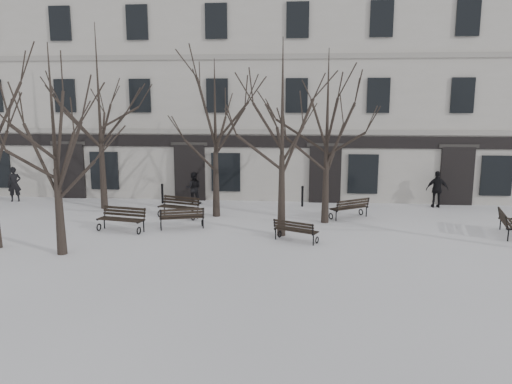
# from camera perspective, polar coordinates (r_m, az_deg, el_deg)

# --- Properties ---
(ground) EXTENTS (100.00, 100.00, 0.00)m
(ground) POSITION_cam_1_polar(r_m,az_deg,el_deg) (18.27, -2.19, -5.95)
(ground) COLOR white
(ground) RESTS_ON ground
(building) EXTENTS (40.40, 10.20, 11.40)m
(building) POSITION_cam_1_polar(r_m,az_deg,el_deg) (30.43, 0.94, 11.08)
(building) COLOR #B8B3AB
(building) RESTS_ON ground
(tree_1) EXTENTS (4.87, 4.87, 6.96)m
(tree_1) POSITION_cam_1_polar(r_m,az_deg,el_deg) (17.61, -22.17, 7.08)
(tree_1) COLOR black
(tree_1) RESTS_ON ground
(tree_2) EXTENTS (5.19, 5.19, 7.42)m
(tree_2) POSITION_cam_1_polar(r_m,az_deg,el_deg) (18.75, 3.03, 8.85)
(tree_2) COLOR black
(tree_2) RESTS_ON ground
(tree_4) EXTENTS (6.08, 6.08, 8.68)m
(tree_4) POSITION_cam_1_polar(r_m,az_deg,el_deg) (24.80, -17.57, 10.57)
(tree_4) COLOR black
(tree_4) RESTS_ON ground
(tree_5) EXTENTS (4.86, 4.86, 6.94)m
(tree_5) POSITION_cam_1_polar(r_m,az_deg,el_deg) (22.08, -4.70, 8.27)
(tree_5) COLOR black
(tree_5) RESTS_ON ground
(tree_6) EXTENTS (5.07, 5.07, 7.24)m
(tree_6) POSITION_cam_1_polar(r_m,az_deg,el_deg) (21.01, 8.17, 8.61)
(tree_6) COLOR black
(tree_6) RESTS_ON ground
(bench_0) EXTENTS (1.99, 1.07, 0.96)m
(bench_0) POSITION_cam_1_polar(r_m,az_deg,el_deg) (20.60, -15.09, -2.92)
(bench_0) COLOR black
(bench_0) RESTS_ON ground
(bench_1) EXTENTS (1.88, 1.14, 0.90)m
(bench_1) POSITION_cam_1_polar(r_m,az_deg,el_deg) (20.48, -8.47, -2.85)
(bench_1) COLOR black
(bench_1) RESTS_ON ground
(bench_2) EXTENTS (1.71, 1.23, 0.83)m
(bench_2) POSITION_cam_1_polar(r_m,az_deg,el_deg) (18.47, 4.53, -4.35)
(bench_2) COLOR black
(bench_2) RESTS_ON ground
(bench_3) EXTENTS (1.94, 1.22, 0.93)m
(bench_3) POSITION_cam_1_polar(r_m,az_deg,el_deg) (22.48, -8.79, -1.63)
(bench_3) COLOR black
(bench_3) RESTS_ON ground
(bench_4) EXTENTS (1.83, 1.54, 0.91)m
(bench_4) POSITION_cam_1_polar(r_m,az_deg,el_deg) (22.44, 10.69, -1.74)
(bench_4) COLOR black
(bench_4) RESTS_ON ground
(bench_5) EXTENTS (1.06, 1.98, 0.95)m
(bench_5) POSITION_cam_1_polar(r_m,az_deg,el_deg) (21.56, 26.87, -3.13)
(bench_5) COLOR black
(bench_5) RESTS_ON ground
(bollard_a) EXTENTS (0.13, 0.13, 1.03)m
(bollard_a) POSITION_cam_1_polar(r_m,az_deg,el_deg) (25.70, -10.66, -0.09)
(bollard_a) COLOR black
(bollard_a) RESTS_ON ground
(bollard_b) EXTENTS (0.13, 0.13, 1.04)m
(bollard_b) POSITION_cam_1_polar(r_m,az_deg,el_deg) (24.62, 5.32, -0.39)
(bollard_b) COLOR black
(bollard_b) RESTS_ON ground
(pedestrian_a) EXTENTS (0.77, 0.64, 1.80)m
(pedestrian_a) POSITION_cam_1_polar(r_m,az_deg,el_deg) (28.77, -25.75, -0.96)
(pedestrian_a) COLOR black
(pedestrian_a) RESTS_ON ground
(pedestrian_b) EXTENTS (0.88, 0.73, 1.62)m
(pedestrian_b) POSITION_cam_1_polar(r_m,az_deg,el_deg) (25.47, -7.11, -1.34)
(pedestrian_b) COLOR black
(pedestrian_b) RESTS_ON ground
(pedestrian_c) EXTENTS (1.06, 0.45, 1.79)m
(pedestrian_c) POSITION_cam_1_polar(r_m,az_deg,el_deg) (25.99, 19.87, -1.65)
(pedestrian_c) COLOR black
(pedestrian_c) RESTS_ON ground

